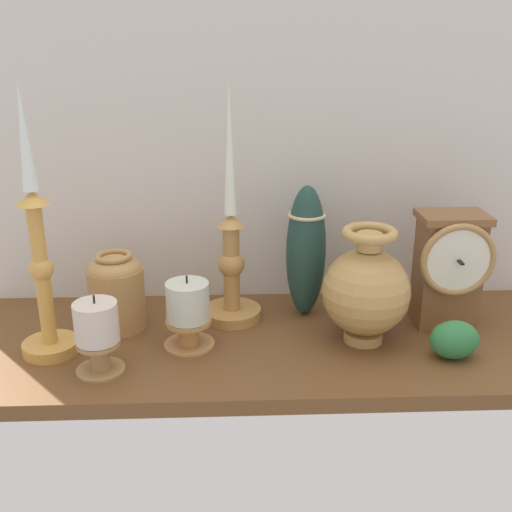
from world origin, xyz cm
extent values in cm
cube|color=brown|center=(0.00, 0.00, -1.20)|extent=(100.00, 36.00, 2.40)
cube|color=silver|center=(0.00, 18.50, 32.50)|extent=(120.00, 2.00, 65.00)
cube|color=brown|center=(28.88, 4.14, 9.02)|extent=(9.66, 6.94, 18.04)
cube|color=brown|center=(28.88, 4.14, 18.64)|extent=(10.82, 7.78, 1.20)
torus|color=#A67F48|center=(28.88, 0.27, 12.84)|extent=(12.03, 1.09, 12.03)
cylinder|color=silver|center=(28.88, 0.17, 12.84)|extent=(10.06, 0.40, 10.06)
cube|color=black|center=(28.88, -0.13, 12.84)|extent=(0.62, 3.83, 0.30)
cylinder|color=gold|center=(-34.32, -3.39, 0.90)|extent=(8.49, 8.49, 1.80)
cylinder|color=gold|center=(-34.32, -3.39, 12.60)|extent=(2.23, 2.23, 21.60)
sphere|color=gold|center=(-34.32, -3.39, 13.68)|extent=(3.57, 3.57, 3.57)
cone|color=gold|center=(-34.32, -3.39, 24.40)|extent=(4.68, 4.68, 2.00)
cone|color=white|center=(-34.32, -3.39, 32.96)|extent=(2.16, 2.16, 15.12)
cylinder|color=#B88545|center=(-6.54, 7.49, 0.90)|extent=(9.96, 9.96, 1.80)
cylinder|color=#B88545|center=(-6.54, 7.49, 9.16)|extent=(2.80, 2.80, 14.72)
sphere|color=#B88545|center=(-6.54, 7.49, 9.89)|extent=(4.48, 4.48, 4.48)
cone|color=#B88545|center=(-6.54, 7.49, 17.52)|extent=(4.58, 4.58, 2.00)
cone|color=white|center=(-6.54, 7.49, 28.98)|extent=(2.01, 2.01, 20.91)
cylinder|color=tan|center=(14.29, -1.59, 0.80)|extent=(6.16, 6.16, 1.60)
sphere|color=tan|center=(14.29, -1.59, 8.44)|extent=(13.68, 13.68, 13.68)
cylinder|color=tan|center=(14.29, -1.59, 16.62)|extent=(3.83, 3.83, 2.68)
torus|color=tan|center=(14.29, -1.59, 17.97)|extent=(8.50, 8.50, 1.53)
cylinder|color=#B5864C|center=(-25.37, 4.85, 5.19)|extent=(9.10, 9.10, 10.37)
ellipsoid|color=#B5864C|center=(-25.37, 4.85, 10.37)|extent=(8.64, 8.64, 4.32)
torus|color=#B5864C|center=(-25.37, 4.85, 12.53)|extent=(5.91, 5.91, 0.90)
cylinder|color=#A67C4A|center=(-25.66, -9.35, 2.25)|extent=(2.82, 2.82, 4.49)
cylinder|color=#A67C4A|center=(-25.66, -9.35, 0.40)|extent=(7.05, 7.05, 0.80)
cylinder|color=#A67C4A|center=(-25.66, -9.35, 4.49)|extent=(6.34, 6.34, 0.60)
cylinder|color=beige|center=(-25.66, -9.35, 7.80)|extent=(6.27, 6.27, 5.82)
cylinder|color=black|center=(-25.66, -9.35, 11.32)|extent=(0.30, 0.30, 1.20)
cylinder|color=#BB834A|center=(-13.28, -2.08, 2.06)|extent=(3.18, 3.18, 4.12)
cylinder|color=#BB834A|center=(-13.28, -2.08, 0.40)|extent=(7.96, 7.96, 0.80)
cylinder|color=#BB834A|center=(-13.28, -2.08, 4.12)|extent=(7.16, 7.16, 0.60)
cylinder|color=beige|center=(-13.28, -2.08, 7.53)|extent=(6.68, 6.68, 6.02)
cylinder|color=black|center=(-13.28, -2.08, 11.14)|extent=(0.30, 0.30, 1.20)
ellipsoid|color=#204039|center=(6.09, 8.92, 11.44)|extent=(6.69, 6.69, 22.87)
torus|color=#CCB78C|center=(6.09, 8.92, 17.84)|extent=(6.29, 6.29, 0.60)
ellipsoid|color=#2F7B41|center=(26.65, -7.65, 3.00)|extent=(7.36, 5.15, 5.99)
camera|label=1|loc=(-6.33, -87.99, 45.86)|focal=42.93mm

